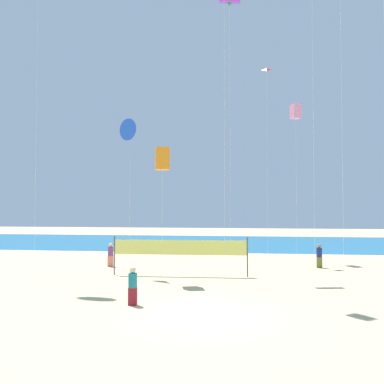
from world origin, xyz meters
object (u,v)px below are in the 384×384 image
(kite_pink_box, at_px, (296,112))
(beachgoer_plum_shirt, at_px, (111,254))
(kite_orange_box, at_px, (162,159))
(beachgoer_navy_shirt, at_px, (319,255))
(beachgoer_teal_shirt, at_px, (133,284))
(kite_blue_delta, at_px, (130,130))
(kite_red_diamond, at_px, (267,73))
(volleyball_net, at_px, (180,249))
(kite_violet_tube, at_px, (230,2))

(kite_pink_box, bearing_deg, beachgoer_plum_shirt, -158.58)
(beachgoer_plum_shirt, xyz_separation_m, kite_pink_box, (13.58, 5.33, 10.98))
(kite_orange_box, height_order, kite_pink_box, kite_pink_box)
(kite_orange_box, bearing_deg, beachgoer_navy_shirt, 30.90)
(beachgoer_teal_shirt, xyz_separation_m, kite_blue_delta, (-2.38, 7.94, 8.28))
(kite_orange_box, height_order, kite_red_diamond, kite_red_diamond)
(kite_red_diamond, bearing_deg, beachgoer_plum_shirt, -159.31)
(beachgoer_teal_shirt, bearing_deg, volleyball_net, 110.00)
(beachgoer_navy_shirt, bearing_deg, kite_pink_box, -55.36)
(kite_red_diamond, xyz_separation_m, kite_pink_box, (2.38, 1.09, -2.91))
(beachgoer_teal_shirt, height_order, kite_red_diamond, kite_red_diamond)
(kite_red_diamond, bearing_deg, volleyball_net, -128.59)
(beachgoer_navy_shirt, relative_size, kite_orange_box, 0.22)
(beachgoer_navy_shirt, xyz_separation_m, kite_pink_box, (-0.92, 4.14, 10.99))
(beachgoer_plum_shirt, bearing_deg, kite_blue_delta, -80.97)
(kite_violet_tube, bearing_deg, kite_blue_delta, -164.69)
(volleyball_net, bearing_deg, beachgoer_plum_shirt, 150.50)
(beachgoer_plum_shirt, relative_size, kite_red_diamond, 0.11)
(volleyball_net, xyz_separation_m, kite_red_diamond, (5.81, 7.28, 13.14))
(beachgoer_teal_shirt, distance_m, kite_blue_delta, 11.71)
(beachgoer_navy_shirt, height_order, kite_red_diamond, kite_red_diamond)
(kite_orange_box, relative_size, kite_pink_box, 0.61)
(beachgoer_teal_shirt, bearing_deg, kite_pink_box, 87.26)
(beachgoer_teal_shirt, xyz_separation_m, kite_pink_box, (9.16, 15.66, 10.99))
(kite_pink_box, bearing_deg, kite_violet_tube, -130.81)
(volleyball_net, xyz_separation_m, kite_violet_tube, (3.03, 2.40, 16.44))
(beachgoer_navy_shirt, bearing_deg, kite_red_diamond, -20.60)
(kite_violet_tube, bearing_deg, beachgoer_plum_shirt, 175.59)
(beachgoer_navy_shirt, bearing_deg, kite_blue_delta, 38.18)
(beachgoer_plum_shirt, height_order, beachgoer_teal_shirt, beachgoer_plum_shirt)
(volleyball_net, bearing_deg, kite_orange_box, -114.81)
(volleyball_net, height_order, kite_pink_box, kite_pink_box)
(beachgoer_teal_shirt, xyz_separation_m, volleyball_net, (0.97, 7.29, 0.75))
(kite_pink_box, bearing_deg, kite_blue_delta, -146.21)
(kite_violet_tube, bearing_deg, kite_red_diamond, 60.32)
(beachgoer_teal_shirt, bearing_deg, kite_blue_delta, 134.27)
(kite_violet_tube, xyz_separation_m, kite_pink_box, (5.16, 5.98, -6.21))
(beachgoer_navy_shirt, distance_m, kite_red_diamond, 14.61)
(beachgoer_teal_shirt, relative_size, kite_violet_tube, 0.09)
(beachgoer_plum_shirt, xyz_separation_m, kite_red_diamond, (11.20, 4.23, 13.89))
(kite_red_diamond, bearing_deg, kite_orange_box, -126.32)
(beachgoer_plum_shirt, distance_m, kite_blue_delta, 8.85)
(beachgoer_teal_shirt, relative_size, kite_pink_box, 0.13)
(kite_violet_tube, height_order, kite_red_diamond, kite_violet_tube)
(beachgoer_plum_shirt, distance_m, kite_red_diamond, 18.34)
(volleyball_net, height_order, kite_orange_box, kite_orange_box)
(beachgoer_plum_shirt, distance_m, beachgoer_navy_shirt, 14.55)
(volleyball_net, height_order, kite_blue_delta, kite_blue_delta)
(beachgoer_plum_shirt, distance_m, beachgoer_teal_shirt, 11.24)
(beachgoer_plum_shirt, distance_m, kite_orange_box, 9.00)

